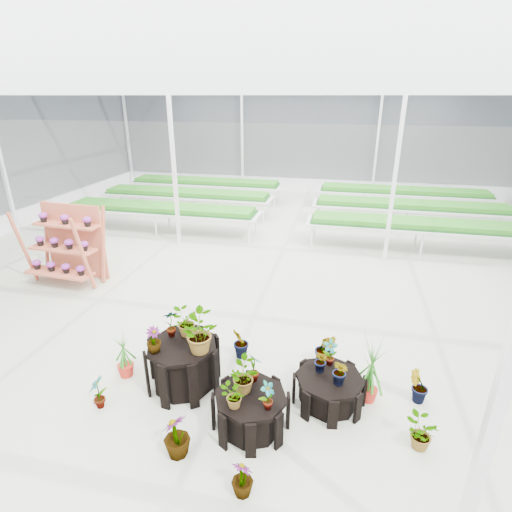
% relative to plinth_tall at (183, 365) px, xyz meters
% --- Properties ---
extents(ground_plane, '(24.00, 24.00, 0.00)m').
position_rel_plinth_tall_xyz_m(ground_plane, '(0.41, 1.98, -0.37)').
color(ground_plane, gray).
rests_on(ground_plane, ground).
extents(greenhouse_shell, '(18.00, 24.00, 4.50)m').
position_rel_plinth_tall_xyz_m(greenhouse_shell, '(0.41, 1.98, 1.88)').
color(greenhouse_shell, white).
rests_on(greenhouse_shell, ground).
extents(steel_frame, '(18.00, 24.00, 4.50)m').
position_rel_plinth_tall_xyz_m(steel_frame, '(0.41, 1.98, 1.88)').
color(steel_frame, silver).
rests_on(steel_frame, ground).
extents(nursery_benches, '(16.00, 7.00, 0.84)m').
position_rel_plinth_tall_xyz_m(nursery_benches, '(0.41, 9.18, 0.05)').
color(nursery_benches, silver).
rests_on(nursery_benches, ground).
extents(plinth_tall, '(1.24, 1.24, 0.75)m').
position_rel_plinth_tall_xyz_m(plinth_tall, '(0.00, 0.00, 0.00)').
color(plinth_tall, black).
rests_on(plinth_tall, ground).
extents(plinth_mid, '(1.21, 1.21, 0.53)m').
position_rel_plinth_tall_xyz_m(plinth_mid, '(1.20, -0.60, -0.11)').
color(plinth_mid, black).
rests_on(plinth_mid, ground).
extents(plinth_low, '(1.16, 1.16, 0.45)m').
position_rel_plinth_tall_xyz_m(plinth_low, '(2.20, 0.10, -0.15)').
color(plinth_low, black).
rests_on(plinth_low, ground).
extents(shelf_rack, '(1.79, 1.03, 1.84)m').
position_rel_plinth_tall_xyz_m(shelf_rack, '(-4.12, 2.88, 0.55)').
color(shelf_rack, '#B4543A').
rests_on(shelf_rack, ground).
extents(nursery_plants, '(4.85, 2.88, 1.35)m').
position_rel_plinth_tall_xyz_m(nursery_plants, '(1.03, -0.03, 0.21)').
color(nursery_plants, '#29721C').
rests_on(nursery_plants, ground).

